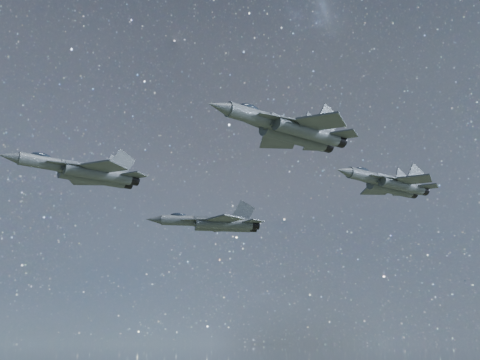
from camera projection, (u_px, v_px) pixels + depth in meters
name	position (u px, v px, depth m)	size (l,w,h in m)	color
jet_lead	(85.00, 171.00, 66.67)	(17.14, 11.66, 4.31)	#373F45
jet_left	(214.00, 223.00, 94.41)	(19.90, 13.68, 4.99)	#373F45
jet_right	(290.00, 129.00, 60.07)	(18.21, 12.35, 4.58)	#373F45
jet_slot	(389.00, 183.00, 78.74)	(17.72, 12.05, 4.45)	#373F45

